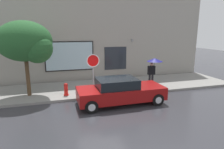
{
  "coord_description": "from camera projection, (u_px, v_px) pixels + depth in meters",
  "views": [
    {
      "loc": [
        -2.19,
        -9.42,
        3.82
      ],
      "look_at": [
        1.11,
        1.8,
        1.2
      ],
      "focal_mm": 31.21,
      "sensor_mm": 36.0,
      "label": 1
    }
  ],
  "objects": [
    {
      "name": "building_facade",
      "position": [
        84.0,
        36.0,
        14.64
      ],
      "size": [
        20.0,
        0.67,
        7.0
      ],
      "color": "#9E998E",
      "rests_on": "ground"
    },
    {
      "name": "pedestrian_with_umbrella",
      "position": [
        154.0,
        64.0,
        12.96
      ],
      "size": [
        1.04,
        1.04,
        1.91
      ],
      "color": "black",
      "rests_on": "sidewalk"
    },
    {
      "name": "sidewalk",
      "position": [
        91.0,
        88.0,
        13.04
      ],
      "size": [
        20.0,
        4.0,
        0.15
      ],
      "primitive_type": "cube",
      "color": "gray",
      "rests_on": "ground"
    },
    {
      "name": "parked_car",
      "position": [
        120.0,
        91.0,
        10.33
      ],
      "size": [
        4.59,
        1.87,
        1.4
      ],
      "color": "maroon",
      "rests_on": "ground"
    },
    {
      "name": "stop_sign",
      "position": [
        93.0,
        66.0,
        11.42
      ],
      "size": [
        0.76,
        0.1,
        2.36
      ],
      "color": "gray",
      "rests_on": "sidewalk"
    },
    {
      "name": "ground_plane",
      "position": [
        102.0,
        105.0,
        10.25
      ],
      "size": [
        60.0,
        60.0,
        0.0
      ],
      "primitive_type": "plane",
      "color": "#333338"
    },
    {
      "name": "fire_hydrant",
      "position": [
        66.0,
        89.0,
        11.28
      ],
      "size": [
        0.3,
        0.44,
        0.74
      ],
      "color": "red",
      "rests_on": "sidewalk"
    },
    {
      "name": "street_tree",
      "position": [
        27.0,
        43.0,
        10.67
      ],
      "size": [
        2.99,
        2.54,
        4.24
      ],
      "color": "#4C3823",
      "rests_on": "sidewalk"
    }
  ]
}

